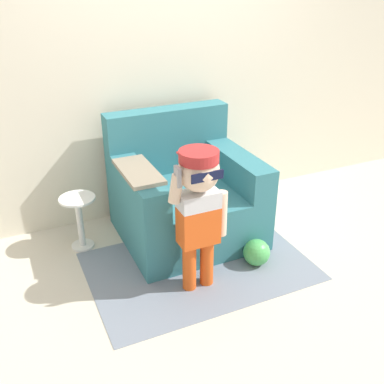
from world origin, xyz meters
TOP-DOWN VIEW (x-y plane):
  - ground_plane at (0.00, 0.00)m, footprint 10.00×10.00m
  - wall_back at (0.00, 0.75)m, footprint 10.00×0.05m
  - armchair at (-0.11, 0.18)m, footprint 1.10×1.01m
  - person_child at (-0.31, -0.53)m, footprint 0.43×0.32m
  - side_table at (-0.96, 0.32)m, footprint 0.28×0.28m
  - rug at (-0.21, -0.33)m, footprint 1.66×1.12m
  - toy_ball at (0.21, -0.48)m, footprint 0.21×0.21m

SIDE VIEW (x-z plane):
  - ground_plane at x=0.00m, z-range 0.00..0.00m
  - rug at x=-0.21m, z-range 0.00..0.01m
  - toy_ball at x=0.21m, z-range 0.00..0.21m
  - side_table at x=-0.96m, z-range 0.05..0.50m
  - armchair at x=-0.11m, z-range -0.15..0.86m
  - person_child at x=-0.31m, z-range 0.17..1.22m
  - wall_back at x=0.00m, z-range 0.00..2.60m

